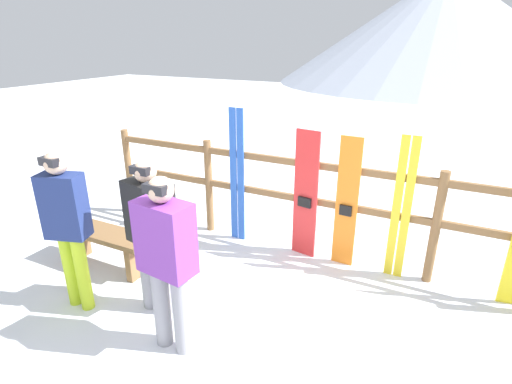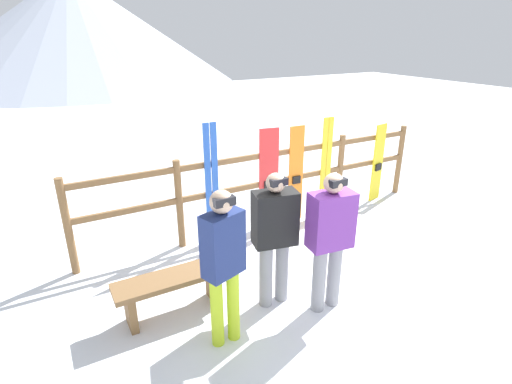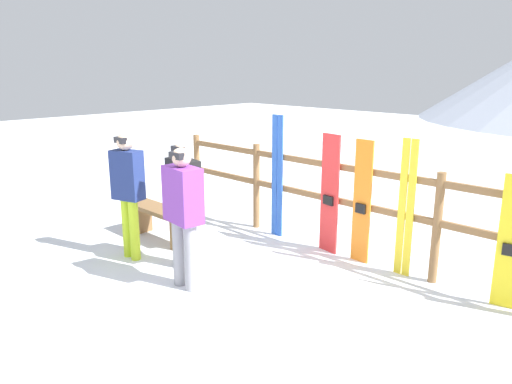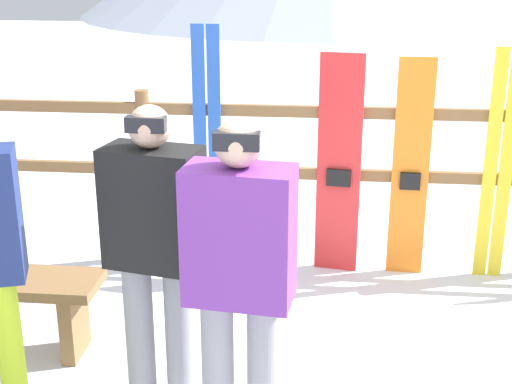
{
  "view_description": "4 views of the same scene",
  "coord_description": "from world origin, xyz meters",
  "px_view_note": "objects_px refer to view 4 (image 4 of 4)",
  "views": [
    {
      "loc": [
        1.4,
        -2.44,
        2.54
      ],
      "look_at": [
        -0.28,
        0.95,
        1.06
      ],
      "focal_mm": 28.0,
      "sensor_mm": 36.0,
      "label": 1
    },
    {
      "loc": [
        -2.94,
        -3.12,
        2.87
      ],
      "look_at": [
        -0.64,
        1.03,
        0.95
      ],
      "focal_mm": 28.0,
      "sensor_mm": 36.0,
      "label": 2
    },
    {
      "loc": [
        3.72,
        -3.38,
        2.41
      ],
      "look_at": [
        -0.47,
        0.84,
        0.9
      ],
      "focal_mm": 35.0,
      "sensor_mm": 36.0,
      "label": 3
    },
    {
      "loc": [
        -0.13,
        -3.05,
        2.22
      ],
      "look_at": [
        -0.53,
        0.99,
        0.84
      ],
      "focal_mm": 50.0,
      "sensor_mm": 36.0,
      "label": 4
    }
  ],
  "objects_px": {
    "person_black": "(155,239)",
    "snowboard_orange": "(410,170)",
    "ski_pair_yellow": "(498,167)",
    "snowboard_red": "(339,167)",
    "person_purple": "(240,271)",
    "ski_pair_blue": "(208,150)"
  },
  "relations": [
    {
      "from": "person_black",
      "to": "ski_pair_yellow",
      "type": "bearing_deg",
      "value": 39.83
    },
    {
      "from": "person_black",
      "to": "snowboard_orange",
      "type": "xyz_separation_m",
      "value": [
        1.41,
        1.66,
        -0.11
      ]
    },
    {
      "from": "snowboard_orange",
      "to": "ski_pair_yellow",
      "type": "bearing_deg",
      "value": 0.33
    },
    {
      "from": "person_purple",
      "to": "snowboard_orange",
      "type": "distance_m",
      "value": 2.23
    },
    {
      "from": "person_black",
      "to": "ski_pair_yellow",
      "type": "xyz_separation_m",
      "value": [
        2.0,
        1.66,
        -0.07
      ]
    },
    {
      "from": "snowboard_red",
      "to": "person_purple",
      "type": "bearing_deg",
      "value": -102.73
    },
    {
      "from": "person_black",
      "to": "person_purple",
      "type": "bearing_deg",
      "value": -37.57
    },
    {
      "from": "person_purple",
      "to": "snowboard_red",
      "type": "relative_size",
      "value": 1.0
    },
    {
      "from": "person_black",
      "to": "snowboard_red",
      "type": "distance_m",
      "value": 1.9
    },
    {
      "from": "ski_pair_blue",
      "to": "snowboard_red",
      "type": "height_order",
      "value": "ski_pair_blue"
    },
    {
      "from": "person_black",
      "to": "snowboard_orange",
      "type": "relative_size",
      "value": 1.0
    },
    {
      "from": "person_black",
      "to": "ski_pair_yellow",
      "type": "distance_m",
      "value": 2.6
    },
    {
      "from": "snowboard_orange",
      "to": "ski_pair_yellow",
      "type": "distance_m",
      "value": 0.59
    },
    {
      "from": "person_black",
      "to": "ski_pair_yellow",
      "type": "height_order",
      "value": "ski_pair_yellow"
    },
    {
      "from": "person_purple",
      "to": "snowboard_red",
      "type": "height_order",
      "value": "person_purple"
    },
    {
      "from": "ski_pair_yellow",
      "to": "person_black",
      "type": "bearing_deg",
      "value": -140.17
    },
    {
      "from": "person_purple",
      "to": "snowboard_red",
      "type": "distance_m",
      "value": 2.07
    },
    {
      "from": "person_purple",
      "to": "ski_pair_blue",
      "type": "xyz_separation_m",
      "value": [
        -0.47,
        2.02,
        -0.03
      ]
    },
    {
      "from": "person_black",
      "to": "ski_pair_blue",
      "type": "bearing_deg",
      "value": 90.48
    },
    {
      "from": "person_black",
      "to": "ski_pair_blue",
      "type": "xyz_separation_m",
      "value": [
        -0.01,
        1.66,
        -0.01
      ]
    },
    {
      "from": "snowboard_red",
      "to": "snowboard_orange",
      "type": "bearing_deg",
      "value": -0.0
    },
    {
      "from": "snowboard_red",
      "to": "snowboard_orange",
      "type": "height_order",
      "value": "snowboard_red"
    }
  ]
}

